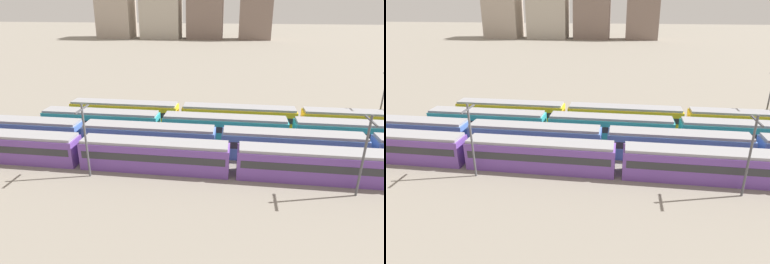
# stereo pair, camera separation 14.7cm
# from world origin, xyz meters

# --- Properties ---
(ground_plane) EXTENTS (600.00, 600.00, 0.00)m
(ground_plane) POSITION_xyz_m (0.00, 7.80, 0.00)
(ground_plane) COLOR gray
(train_track_1) EXTENTS (74.70, 3.06, 3.75)m
(train_track_1) POSITION_xyz_m (18.63, 5.20, 1.90)
(train_track_1) COLOR #4C70BC
(train_track_1) RESTS_ON ground_plane
(train_track_2) EXTENTS (55.80, 3.06, 3.75)m
(train_track_2) POSITION_xyz_m (19.17, 10.40, 1.90)
(train_track_2) COLOR teal
(train_track_2) RESTS_ON ground_plane
(catenary_pole_0) EXTENTS (0.24, 3.20, 8.85)m
(catenary_pole_0) POSITION_xyz_m (4.09, -2.79, 4.96)
(catenary_pole_0) COLOR #4C4C51
(catenary_pole_0) RESTS_ON ground_plane
(catenary_pole_2) EXTENTS (0.24, 3.20, 9.01)m
(catenary_pole_2) POSITION_xyz_m (33.75, -2.97, 5.04)
(catenary_pole_2) COLOR #4C4C51
(catenary_pole_2) RESTS_ON ground_plane
(catenary_pole_3) EXTENTS (0.24, 3.20, 9.41)m
(catenary_pole_3) POSITION_xyz_m (43.45, 18.47, 5.24)
(catenary_pole_3) COLOR #4C4C51
(catenary_pole_3) RESTS_ON ground_plane
(distant_building_0) EXTENTS (19.56, 15.75, 21.61)m
(distant_building_0) POSITION_xyz_m (-50.22, 158.49, 10.81)
(distant_building_0) COLOR #A89989
(distant_building_0) RESTS_ON ground_plane
(distant_building_2) EXTENTS (19.70, 13.59, 25.70)m
(distant_building_2) POSITION_xyz_m (1.31, 158.49, 12.85)
(distant_building_2) COLOR #7A665B
(distant_building_2) RESTS_ON ground_plane
(distant_building_3) EXTENTS (17.33, 12.38, 31.19)m
(distant_building_3) POSITION_xyz_m (28.87, 158.49, 15.59)
(distant_building_3) COLOR #7A665B
(distant_building_3) RESTS_ON ground_plane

